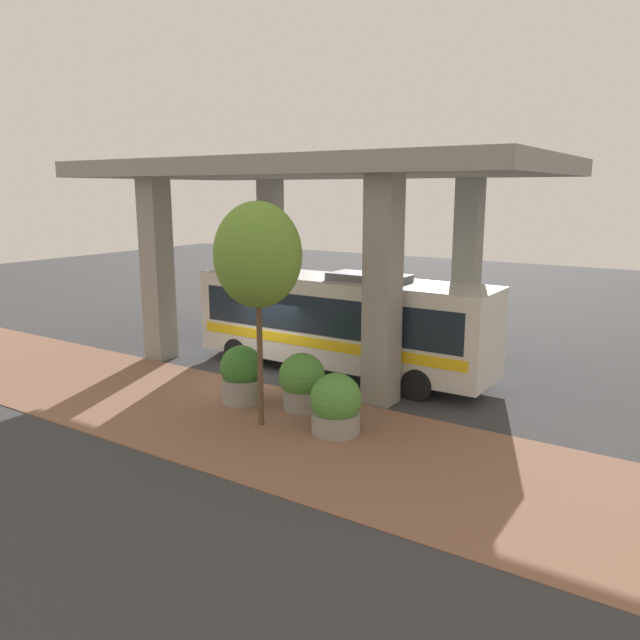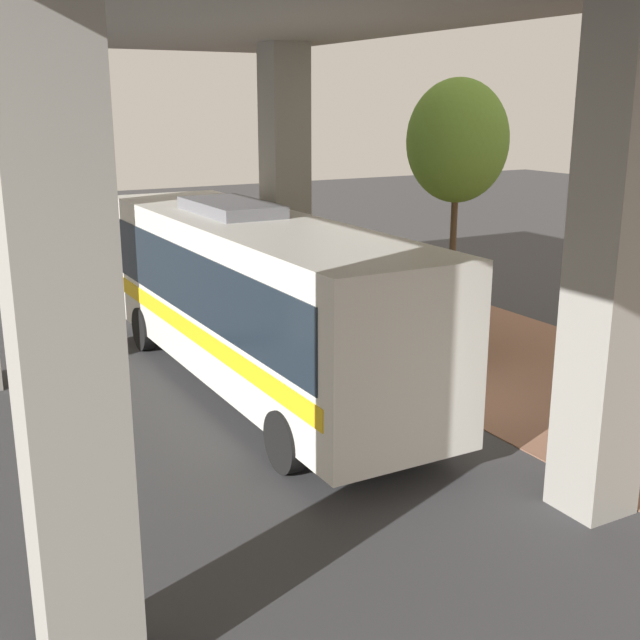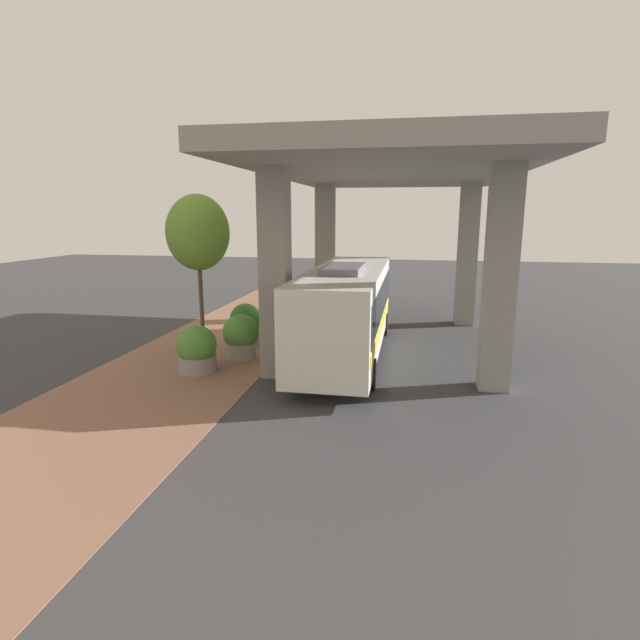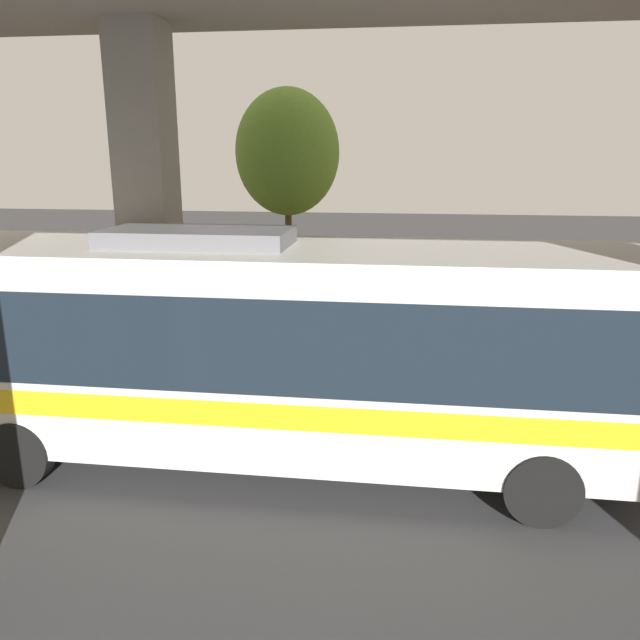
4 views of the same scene
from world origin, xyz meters
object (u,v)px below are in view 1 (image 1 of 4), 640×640
(street_tree_near, at_px, (258,256))
(planter_back, at_px, (302,382))
(planter_middle, at_px, (242,375))
(bus, at_px, (341,319))
(planter_front, at_px, (336,405))
(fire_hydrant, at_px, (233,366))

(street_tree_near, bearing_deg, planter_back, -8.70)
(planter_middle, bearing_deg, bus, -11.81)
(bus, xyz_separation_m, planter_front, (-4.83, -2.78, -1.19))
(planter_middle, height_order, street_tree_near, street_tree_near)
(planter_front, bearing_deg, planter_middle, 82.02)
(planter_middle, bearing_deg, planter_front, -97.98)
(fire_hydrant, bearing_deg, street_tree_near, -128.07)
(bus, distance_m, fire_hydrant, 4.09)
(planter_front, relative_size, planter_back, 0.96)
(fire_hydrant, distance_m, street_tree_near, 5.79)
(street_tree_near, bearing_deg, planter_front, -72.12)
(planter_front, distance_m, planter_back, 2.02)
(fire_hydrant, relative_size, planter_front, 0.70)
(fire_hydrant, bearing_deg, bus, -39.69)
(planter_front, height_order, planter_middle, planter_middle)
(bus, bearing_deg, fire_hydrant, 140.31)
(fire_hydrant, height_order, planter_back, planter_back)
(fire_hydrant, height_order, planter_front, planter_front)
(planter_back, bearing_deg, planter_middle, 103.35)
(bus, bearing_deg, planter_back, -165.33)
(planter_back, distance_m, street_tree_near, 4.16)
(fire_hydrant, distance_m, planter_back, 3.59)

